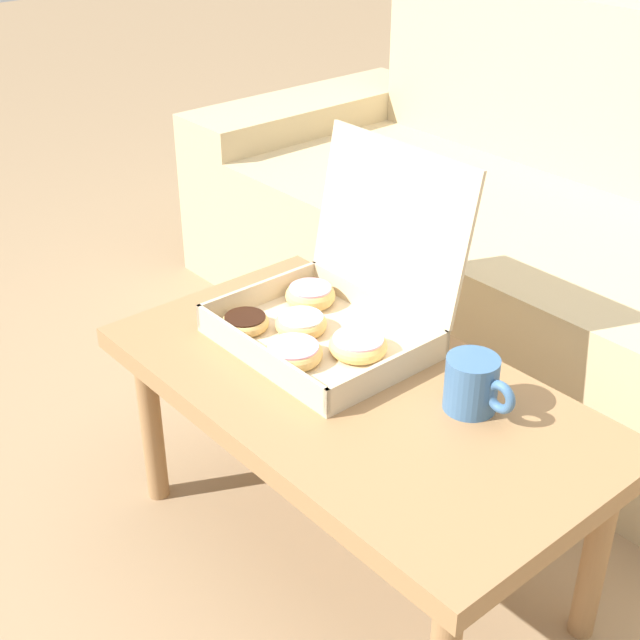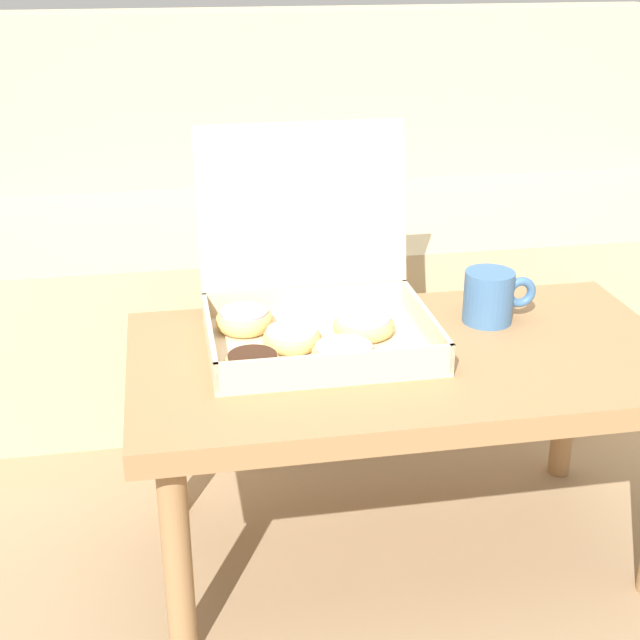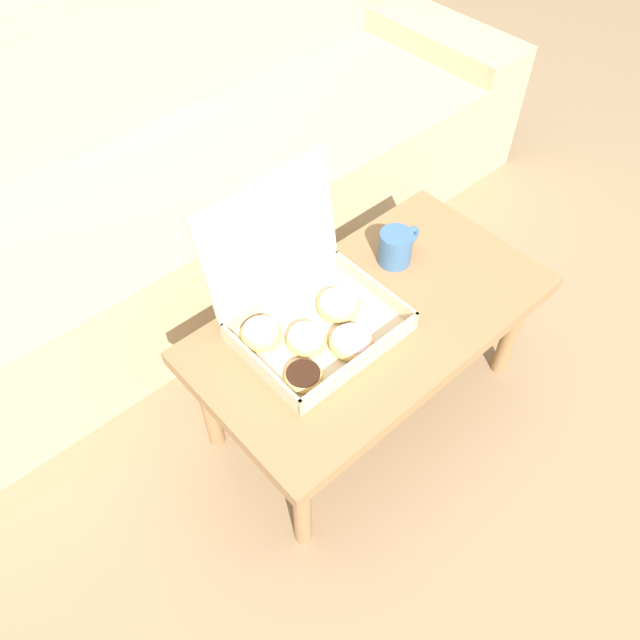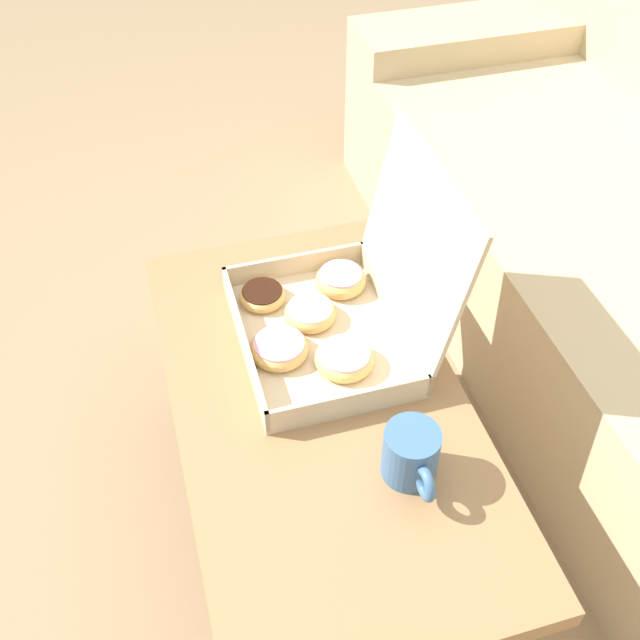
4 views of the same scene
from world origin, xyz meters
The scene contains 4 objects.
ground_plane centered at (0.00, 0.00, 0.00)m, with size 12.00×12.00×0.00m, color #937756.
coffee_table centered at (0.00, -0.10, 0.35)m, with size 0.91×0.49×0.40m.
pastry_box centered at (-0.15, -0.02, 0.46)m, with size 0.37×0.35×0.34m.
coffee_mug centered at (0.18, 0.00, 0.45)m, with size 0.13×0.09×0.09m.
Camera 1 is at (0.93, -0.96, 1.25)m, focal length 50.00 mm.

